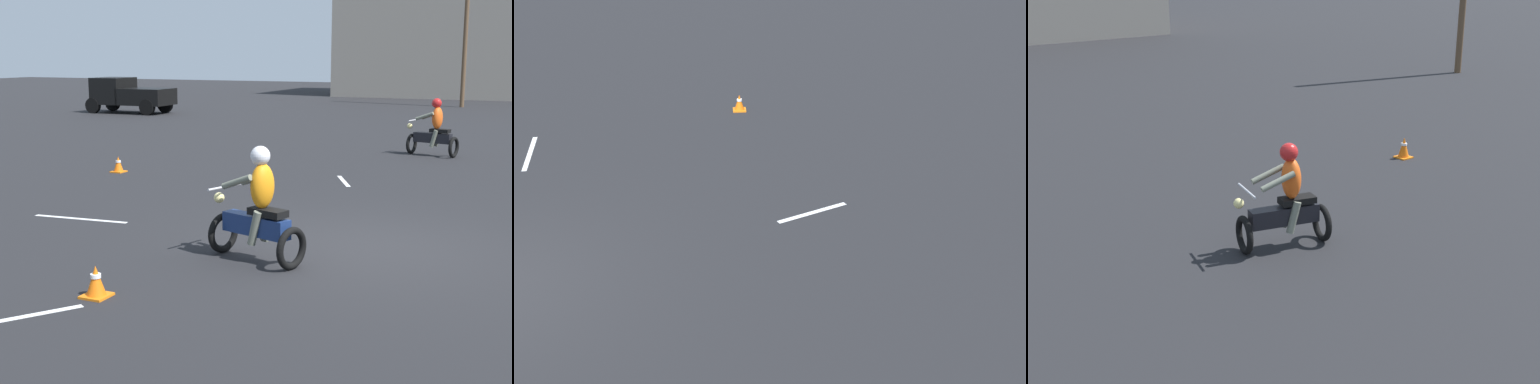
# 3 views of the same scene
# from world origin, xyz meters

# --- Properties ---
(ground_plane) EXTENTS (120.00, 120.00, 0.00)m
(ground_plane) POSITION_xyz_m (0.00, 0.00, 0.00)
(ground_plane) COLOR black
(motorcycle_rider_foreground) EXTENTS (1.55, 1.02, 1.66)m
(motorcycle_rider_foreground) POSITION_xyz_m (-1.16, -1.38, 0.73)
(motorcycle_rider_foreground) COLOR black
(motorcycle_rider_foreground) RESTS_ON ground
(motorcycle_rider_background) EXTENTS (1.56, 0.95, 1.66)m
(motorcycle_rider_background) POSITION_xyz_m (-0.88, 10.37, 0.73)
(motorcycle_rider_background) COLOR black
(motorcycle_rider_background) RESTS_ON ground
(pickup_truck) EXTENTS (4.17, 2.04, 1.73)m
(pickup_truck) POSITION_xyz_m (-17.49, 19.42, 0.93)
(pickup_truck) COLOR black
(pickup_truck) RESTS_ON ground
(traffic_cone_near_left) EXTENTS (0.32, 0.32, 0.40)m
(traffic_cone_near_left) POSITION_xyz_m (-7.49, 4.25, 0.19)
(traffic_cone_near_left) COLOR orange
(traffic_cone_near_left) RESTS_ON ground
(traffic_cone_mid_left) EXTENTS (0.32, 0.32, 0.40)m
(traffic_cone_mid_left) POSITION_xyz_m (-2.33, -3.58, 0.19)
(traffic_cone_mid_left) COLOR orange
(traffic_cone_mid_left) RESTS_ON ground
(lane_stripe_nw) EXTENTS (0.72, 1.32, 0.01)m
(lane_stripe_nw) POSITION_xyz_m (-1.99, 5.34, 0.00)
(lane_stripe_nw) COLOR silver
(lane_stripe_nw) RESTS_ON ground
(lane_stripe_w) EXTENTS (1.86, 0.28, 0.01)m
(lane_stripe_w) POSITION_xyz_m (-5.13, -0.29, 0.00)
(lane_stripe_w) COLOR silver
(lane_stripe_w) RESTS_ON ground
(lane_stripe_sw) EXTENTS (0.83, 1.16, 0.01)m
(lane_stripe_sw) POSITION_xyz_m (-2.66, -4.46, 0.00)
(lane_stripe_sw) COLOR silver
(lane_stripe_sw) RESTS_ON ground
(utility_pole_far) EXTENTS (0.24, 0.24, 10.09)m
(utility_pole_far) POSITION_xyz_m (-3.03, 30.21, 5.05)
(utility_pole_far) COLOR brown
(utility_pole_far) RESTS_ON ground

